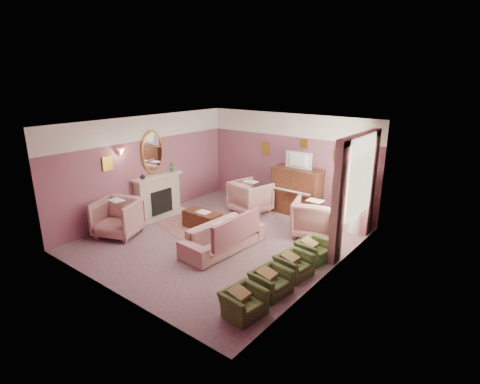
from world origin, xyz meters
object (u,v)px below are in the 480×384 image
Objects in this scene: olive_chair_a at (244,299)px; coffee_table at (202,220)px; floral_armchair_right at (314,216)px; olive_chair_b at (271,278)px; sofa at (223,232)px; olive_chair_c at (294,262)px; floral_armchair_front at (118,216)px; olive_chair_d at (313,247)px; floral_armchair_left at (251,195)px; piano at (297,192)px; television at (297,159)px; side_table at (354,217)px.

coffee_table is at bearing 143.74° from olive_chair_a.
olive_chair_b is (0.60, -2.81, -0.22)m from floral_armchair_right.
sofa reaches higher than olive_chair_c.
coffee_table is at bearing -151.54° from floral_armchair_right.
floral_armchair_front reaches higher than olive_chair_b.
floral_armchair_front is 4.53m from olive_chair_c.
coffee_table is 3.17m from olive_chair_c.
floral_armchair_front is 1.50× the size of olive_chair_d.
floral_armchair_left is 3.25m from olive_chair_d.
olive_chair_b is (1.74, -3.93, -0.35)m from piano.
coffee_table is 1.46× the size of olive_chair_a.
olive_chair_b and olive_chair_c have the same top height.
olive_chair_b is at bearing 90.00° from olive_chair_a.
olive_chair_a and olive_chair_b have the same top height.
olive_chair_b is (1.74, -3.88, -1.30)m from television.
olive_chair_b is 1.64m from olive_chair_d.
coffee_table is 3.43m from olive_chair_b.
olive_chair_a is at bearing -54.81° from floral_armchair_left.
sofa is at bearing 21.37° from floral_armchair_front.
floral_armchair_right is at bearing 99.42° from olive_chair_a.
piano is at bearing 119.27° from olive_chair_c.
olive_chair_a is at bearing -80.58° from floral_armchair_right.
coffee_table is 1.40m from sofa.
olive_chair_a and olive_chair_c have the same top height.
floral_armchair_right is 1.50× the size of olive_chair_d.
side_table reaches higher than olive_chair_d.
floral_armchair_front reaches higher than sofa.
floral_armchair_front is (-1.58, -3.36, 0.00)m from floral_armchair_left.
television is 2.18m from side_table.
floral_armchair_right is 2.09m from olive_chair_c.
television is 0.78× the size of floral_armchair_front.
sofa reaches higher than olive_chair_a.
olive_chair_c is (0.00, 0.82, 0.00)m from olive_chair_b.
television is 1.17× the size of olive_chair_b.
side_table reaches higher than coffee_table.
olive_chair_c is at bearing 90.00° from olive_chair_a.
olive_chair_d is at bearing -91.19° from side_table.
television reaches higher than olive_chair_d.
floral_armchair_front is 1.50× the size of olive_chair_b.
floral_armchair_left is at bearing 64.76° from floral_armchair_front.
piano is 3.58m from olive_chair_c.
floral_armchair_right is at bearing -44.36° from piano.
olive_chair_a is 2.46m from olive_chair_d.
floral_armchair_front reaches higher than coffee_table.
floral_armchair_right reaches higher than olive_chair_b.
television reaches higher than side_table.
olive_chair_d is at bearing 90.00° from olive_chair_b.
olive_chair_b is at bearing -90.00° from olive_chair_c.
floral_armchair_left is 2.94m from side_table.
piano is at bearing 127.29° from olive_chair_d.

